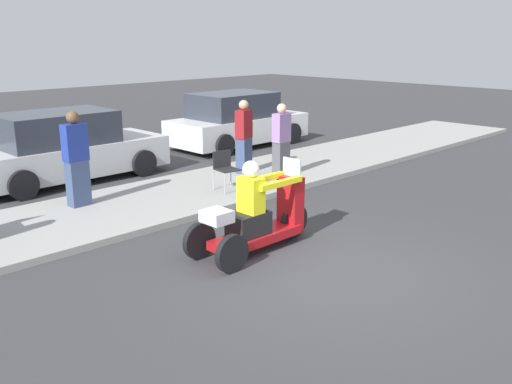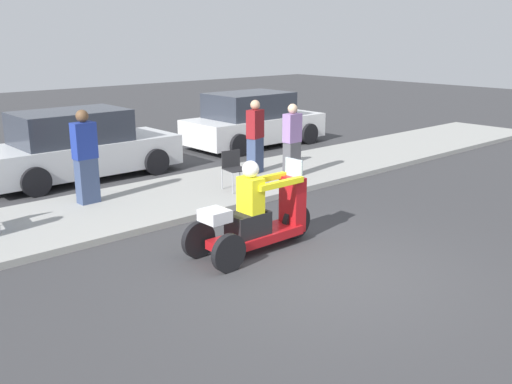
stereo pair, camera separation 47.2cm
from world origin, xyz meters
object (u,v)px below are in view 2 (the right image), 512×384
spectator_near_curb (85,159)px  parked_car_lot_center (253,121)px  motorcycle_trike (257,219)px  spectator_by_tree (292,142)px  folding_chair_set_back (234,166)px  parked_car_lot_far (79,147)px  spectator_mid_group (255,138)px

spectator_near_curb → parked_car_lot_center: 7.29m
motorcycle_trike → parked_car_lot_center: size_ratio=0.53×
spectator_by_tree → spectator_near_curb: size_ratio=0.93×
motorcycle_trike → folding_chair_set_back: motorcycle_trike is taller
spectator_by_tree → parked_car_lot_far: spectator_by_tree is taller
spectator_mid_group → parked_car_lot_far: (-3.16, 2.70, -0.20)m
parked_car_lot_far → spectator_by_tree: bearing=-45.8°
spectator_mid_group → parked_car_lot_far: size_ratio=0.38×
motorcycle_trike → spectator_near_curb: 4.02m
parked_car_lot_center → spectator_near_curb: bearing=-157.5°
spectator_near_curb → spectator_mid_group: (4.11, -0.28, -0.05)m
folding_chair_set_back → spectator_mid_group: bearing=31.8°
motorcycle_trike → spectator_near_curb: bearing=104.1°
spectator_near_curb → spectator_mid_group: bearing=-3.9°
spectator_mid_group → parked_car_lot_center: spectator_mid_group is taller
folding_chair_set_back → spectator_by_tree: bearing=-2.1°
folding_chair_set_back → parked_car_lot_center: 5.55m
spectator_by_tree → spectator_mid_group: spectator_mid_group is taller
spectator_near_curb → parked_car_lot_center: spectator_near_curb is taller
motorcycle_trike → spectator_by_tree: 4.42m
spectator_by_tree → parked_car_lot_far: size_ratio=0.37×
spectator_mid_group → motorcycle_trike: bearing=-131.1°
spectator_by_tree → parked_car_lot_center: 4.57m
spectator_by_tree → folding_chair_set_back: size_ratio=2.06×
motorcycle_trike → parked_car_lot_far: bearing=90.2°
parked_car_lot_far → parked_car_lot_center: 5.79m
motorcycle_trike → spectator_by_tree: bearing=37.9°
spectator_by_tree → spectator_near_curb: spectator_near_curb is taller
parked_car_lot_far → motorcycle_trike: bearing=-89.8°
spectator_near_curb → spectator_mid_group: 4.12m
spectator_mid_group → folding_chair_set_back: spectator_mid_group is taller
spectator_near_curb → parked_car_lot_center: size_ratio=0.42×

